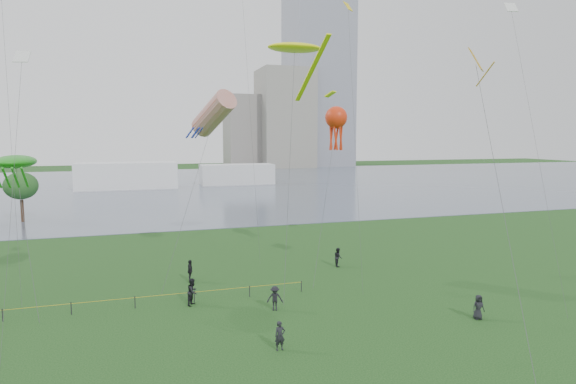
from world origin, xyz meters
name	(u,v)px	position (x,y,z in m)	size (l,w,h in m)	color
ground_plane	(349,378)	(0.00, 0.00, 0.00)	(400.00, 400.00, 0.00)	#133611
lake	(179,185)	(0.00, 100.00, 0.02)	(400.00, 120.00, 0.08)	#515D70
tower	(318,17)	(62.00, 168.00, 60.00)	(24.00, 24.00, 120.00)	gray
building_mid	(285,119)	(46.00, 162.00, 19.00)	(20.00, 20.00, 38.00)	gray
building_low	(247,132)	(32.00, 168.00, 14.00)	(16.00, 18.00, 28.00)	gray
pavilion_left	(127,176)	(-12.00, 95.00, 3.00)	(22.00, 8.00, 6.00)	white
pavilion_right	(237,174)	(14.00, 98.00, 2.50)	(18.00, 7.00, 5.00)	silver
fence	(35,310)	(-16.09, 13.10, 0.55)	(24.07, 0.07, 1.05)	black
spectator_a	(193,292)	(-6.13, 12.61, 0.94)	(0.92, 0.72, 1.89)	black
spectator_b	(275,298)	(-0.96, 9.90, 0.84)	(1.08, 0.62, 1.67)	black
spectator_c	(190,271)	(-5.74, 18.17, 0.90)	(1.06, 0.44, 1.80)	black
spectator_d	(478,307)	(11.07, 4.49, 0.80)	(0.78, 0.51, 1.60)	black
spectator_f	(280,336)	(-2.35, 3.93, 0.81)	(0.59, 0.39, 1.62)	black
spectator_g	(338,257)	(7.52, 18.93, 0.86)	(0.83, 0.65, 1.71)	black
kite_stingray	(295,49)	(3.40, 18.91, 18.99)	(5.84, 9.93, 19.46)	#3F3F42
kite_windsock	(214,114)	(-3.29, 20.39, 13.58)	(6.75, 7.37, 15.54)	#3F3F42
kite_creature	(15,162)	(-17.64, 17.39, 9.91)	(3.25, 7.66, 10.39)	#3F3F42
kite_octopus	(336,119)	(7.48, 19.62, 13.27)	(5.32, 6.99, 14.37)	#3F3F42
kite_delta	(479,71)	(10.81, 5.12, 15.68)	(5.96, 12.45, 17.13)	#3F3F42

